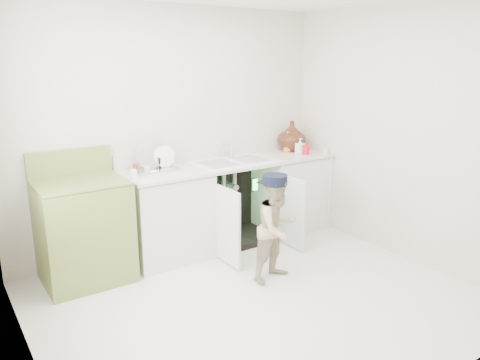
% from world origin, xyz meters
% --- Properties ---
extents(ground, '(3.50, 3.50, 0.00)m').
position_xyz_m(ground, '(0.00, 0.00, 0.00)').
color(ground, beige).
rests_on(ground, ground).
extents(room_shell, '(6.00, 5.50, 1.26)m').
position_xyz_m(room_shell, '(0.00, 0.00, 1.25)').
color(room_shell, beige).
rests_on(room_shell, ground).
extents(counter_run, '(2.44, 1.02, 1.25)m').
position_xyz_m(counter_run, '(0.59, 1.21, 0.48)').
color(counter_run, silver).
rests_on(counter_run, ground).
extents(avocado_stove, '(0.75, 0.65, 1.17)m').
position_xyz_m(avocado_stove, '(-1.09, 1.18, 0.48)').
color(avocado_stove, olive).
rests_on(avocado_stove, ground).
extents(repair_worker, '(0.53, 0.87, 0.99)m').
position_xyz_m(repair_worker, '(0.37, 0.22, 0.50)').
color(repair_worker, tan).
rests_on(repair_worker, ground).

